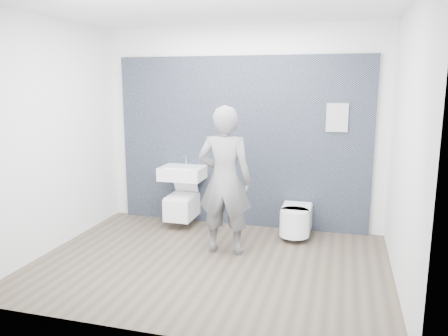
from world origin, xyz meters
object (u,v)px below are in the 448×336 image
(washbasin, at_px, (182,173))
(toilet_rounded, at_px, (296,220))
(toilet_square, at_px, (182,205))
(visitor, at_px, (225,181))

(washbasin, bearing_deg, toilet_rounded, -3.63)
(washbasin, relative_size, toilet_rounded, 0.92)
(toilet_square, distance_m, toilet_rounded, 1.64)
(washbasin, xyz_separation_m, toilet_square, (0.00, -0.04, -0.47))
(toilet_square, xyz_separation_m, visitor, (0.86, -0.79, 0.59))
(toilet_rounded, bearing_deg, washbasin, 176.37)
(washbasin, xyz_separation_m, toilet_rounded, (1.63, -0.10, -0.53))
(washbasin, bearing_deg, toilet_square, -90.00)
(toilet_square, distance_m, visitor, 1.31)
(toilet_square, bearing_deg, washbasin, 90.00)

